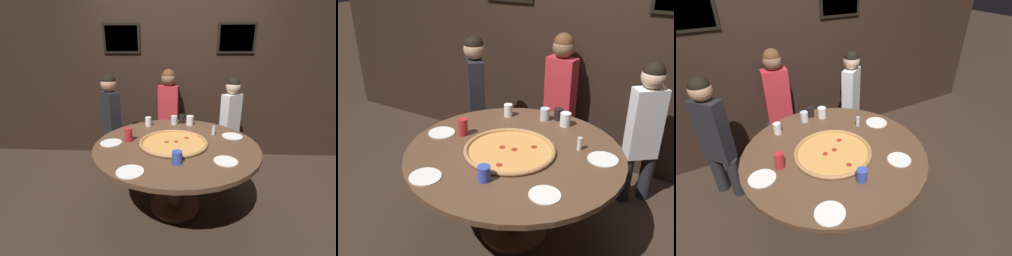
# 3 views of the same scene
# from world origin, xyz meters

# --- Properties ---
(ground_plane) EXTENTS (24.00, 24.00, 0.00)m
(ground_plane) POSITION_xyz_m (0.00, 0.00, 0.00)
(ground_plane) COLOR #38281E
(back_wall) EXTENTS (6.40, 0.08, 2.60)m
(back_wall) POSITION_xyz_m (0.00, 1.38, 1.30)
(back_wall) COLOR black
(back_wall) RESTS_ON ground_plane
(dining_table) EXTENTS (1.57, 1.57, 0.74)m
(dining_table) POSITION_xyz_m (0.00, 0.00, 0.61)
(dining_table) COLOR brown
(dining_table) RESTS_ON ground_plane
(giant_pizza) EXTENTS (0.66, 0.66, 0.03)m
(giant_pizza) POSITION_xyz_m (-0.02, -0.02, 0.75)
(giant_pizza) COLOR #E0994C
(giant_pizza) RESTS_ON dining_table
(drink_cup_far_left) EXTENTS (0.07, 0.07, 0.13)m
(drink_cup_far_left) POSITION_xyz_m (-0.47, 0.03, 0.81)
(drink_cup_far_left) COLOR #B22328
(drink_cup_far_left) RESTS_ON dining_table
(drink_cup_near_right) EXTENTS (0.08, 0.08, 0.11)m
(drink_cup_near_right) POSITION_xyz_m (-0.03, 0.59, 0.79)
(drink_cup_near_right) COLOR silver
(drink_cup_near_right) RESTS_ON dining_table
(drink_cup_near_left) EXTENTS (0.07, 0.07, 0.10)m
(drink_cup_near_left) POSITION_xyz_m (0.06, 0.65, 0.79)
(drink_cup_near_left) COLOR black
(drink_cup_near_left) RESTS_ON dining_table
(drink_cup_beside_pizza) EXTENTS (0.07, 0.07, 0.11)m
(drink_cup_beside_pizza) POSITION_xyz_m (-0.34, 0.51, 0.79)
(drink_cup_beside_pizza) COLOR white
(drink_cup_beside_pizza) RESTS_ON dining_table
(drink_cup_far_right) EXTENTS (0.09, 0.09, 0.11)m
(drink_cup_far_right) POSITION_xyz_m (0.16, 0.57, 0.80)
(drink_cup_far_right) COLOR white
(drink_cup_far_right) RESTS_ON dining_table
(drink_cup_front_edge) EXTENTS (0.08, 0.08, 0.10)m
(drink_cup_front_edge) POSITION_xyz_m (0.01, -0.41, 0.79)
(drink_cup_front_edge) COLOR #384CB7
(drink_cup_front_edge) RESTS_ON dining_table
(white_plate_left_side) EXTENTS (0.21, 0.21, 0.01)m
(white_plate_left_side) POSITION_xyz_m (0.58, 0.20, 0.74)
(white_plate_left_side) COLOR white
(white_plate_left_side) RESTS_ON dining_table
(white_plate_right_side) EXTENTS (0.19, 0.19, 0.01)m
(white_plate_right_side) POSITION_xyz_m (0.41, -0.37, 0.74)
(white_plate_right_side) COLOR white
(white_plate_right_side) RESTS_ON dining_table
(white_plate_far_back) EXTENTS (0.21, 0.21, 0.01)m
(white_plate_far_back) POSITION_xyz_m (-0.33, -0.57, 0.74)
(white_plate_far_back) COLOR white
(white_plate_far_back) RESTS_ON dining_table
(white_plate_beside_cup) EXTENTS (0.21, 0.21, 0.01)m
(white_plate_beside_cup) POSITION_xyz_m (-0.63, -0.03, 0.74)
(white_plate_beside_cup) COLOR white
(white_plate_beside_cup) RESTS_ON dining_table
(condiment_shaker) EXTENTS (0.04, 0.04, 0.10)m
(condiment_shaker) POSITION_xyz_m (0.39, 0.25, 0.79)
(condiment_shaker) COLOR silver
(condiment_shaker) RESTS_ON dining_table
(diner_side_right) EXTENTS (0.31, 0.32, 1.32)m
(diner_side_right) POSITION_xyz_m (-0.87, 0.79, 0.75)
(diner_side_right) COLOR #232328
(diner_side_right) RESTS_ON ground_plane
(diner_far_left) EXTENTS (0.35, 0.20, 1.35)m
(diner_far_left) POSITION_xyz_m (-0.13, 1.16, 0.77)
(diner_far_left) COLOR #232328
(diner_far_left) RESTS_ON ground_plane
(diner_side_left) EXTENTS (0.32, 0.28, 1.27)m
(diner_side_left) POSITION_xyz_m (0.72, 0.92, 0.72)
(diner_side_left) COLOR #232328
(diner_side_left) RESTS_ON ground_plane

